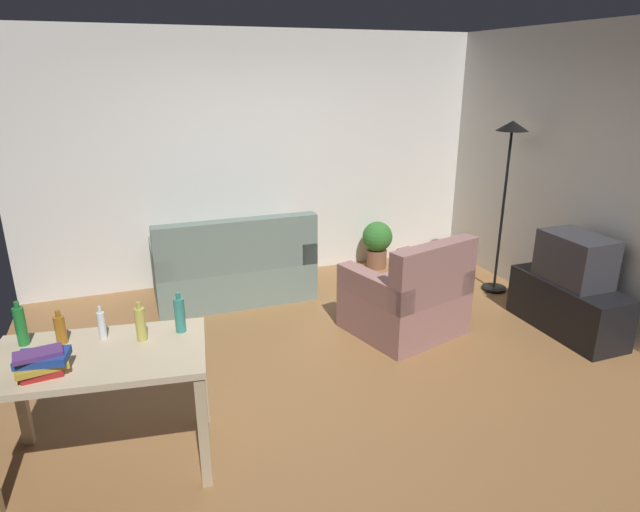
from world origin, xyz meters
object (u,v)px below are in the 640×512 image
object	(u,v)px
torchiere_lamp	(508,161)
bottle_squat	(141,324)
armchair	(408,299)
tv	(576,259)
bottle_clear	(102,325)
bottle_tall	(180,314)
potted_plant	(377,241)
desk	(100,370)
couch	(234,270)
bottle_green	(21,326)
bottle_amber	(60,329)
tv_stand	(567,306)
book_stack	(41,362)

from	to	relation	value
torchiere_lamp	bottle_squat	world-z (taller)	torchiere_lamp
armchair	tv	bearing A→B (deg)	145.43
bottle_clear	bottle_tall	xyz separation A→B (m)	(0.45, -0.07, 0.02)
potted_plant	bottle_squat	xyz separation A→B (m)	(-2.78, -2.49, 0.54)
bottle_clear	tv	bearing A→B (deg)	4.03
torchiere_lamp	desk	world-z (taller)	torchiere_lamp
couch	bottle_squat	distance (m)	2.45
bottle_green	bottle_amber	world-z (taller)	bottle_green
couch	bottle_tall	size ratio (longest dim) A/B	6.21
tv_stand	bottle_tall	distance (m)	3.53
desk	armchair	distance (m)	2.73
tv	bottle_clear	bearing A→B (deg)	94.03
torchiere_lamp	desk	xyz separation A→B (m)	(-3.93, -1.49, -0.76)
bottle_tall	bottle_squat	bearing A→B (deg)	-171.56
potted_plant	bottle_clear	bearing A→B (deg)	-141.39
bottle_amber	book_stack	world-z (taller)	bottle_amber
tv_stand	bottle_green	world-z (taller)	bottle_green
bottle_green	bottle_squat	bearing A→B (deg)	-15.26
torchiere_lamp	desk	bearing A→B (deg)	-159.28
bottle_squat	bottle_tall	distance (m)	0.23
bottle_amber	bottle_squat	distance (m)	0.46
tv	desk	xyz separation A→B (m)	(-3.94, -0.45, -0.05)
bottle_green	potted_plant	bearing A→B (deg)	33.97
bottle_tall	desk	bearing A→B (deg)	-166.63
desk	armchair	bearing A→B (deg)	27.80
tv	book_stack	size ratio (longest dim) A/B	2.06
desk	bottle_tall	size ratio (longest dim) A/B	4.96
torchiere_lamp	bottle_squat	distance (m)	3.98
tv_stand	armchair	distance (m)	1.47
tv_stand	desk	xyz separation A→B (m)	(-3.93, -0.45, 0.41)
tv_stand	bottle_squat	bearing A→B (deg)	95.82
couch	desk	xyz separation A→B (m)	(-1.22, -2.26, 0.34)
bottle_amber	tv_stand	bearing A→B (deg)	3.52
desk	bottle_amber	distance (m)	0.35
tv	potted_plant	bearing A→B (deg)	23.18
potted_plant	book_stack	bearing A→B (deg)	-140.47
couch	bottle_tall	distance (m)	2.34
tv	armchair	bearing A→B (deg)	71.07
armchair	bottle_amber	distance (m)	2.89
armchair	bottle_tall	xyz separation A→B (m)	(-2.06, -0.82, 0.55)
tv	book_stack	bearing A→B (deg)	98.10
book_stack	torchiere_lamp	bearing A→B (deg)	21.23
armchair	bottle_tall	distance (m)	2.29
desk	book_stack	xyz separation A→B (m)	(-0.26, -0.14, 0.18)
torchiere_lamp	bottle_clear	distance (m)	4.15
torchiere_lamp	book_stack	xyz separation A→B (m)	(-4.20, -1.63, -0.58)
tv_stand	bottle_squat	size ratio (longest dim) A/B	4.49
potted_plant	tv	bearing A→B (deg)	-66.82
tv_stand	couch	bearing A→B (deg)	56.31
bottle_squat	book_stack	distance (m)	0.56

